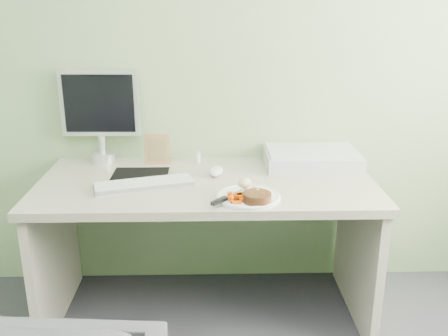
{
  "coord_description": "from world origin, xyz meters",
  "views": [
    {
      "loc": [
        0.03,
        -0.61,
        1.54
      ],
      "look_at": [
        0.08,
        1.5,
        0.83
      ],
      "focal_mm": 40.0,
      "sensor_mm": 36.0,
      "label": 1
    }
  ],
  "objects_px": {
    "scanner": "(312,159)",
    "monitor": "(100,111)",
    "desk": "(207,216)",
    "plate": "(249,197)"
  },
  "relations": [
    {
      "from": "scanner",
      "to": "desk",
      "type": "bearing_deg",
      "value": -158.19
    },
    {
      "from": "desk",
      "to": "scanner",
      "type": "relative_size",
      "value": 3.35
    },
    {
      "from": "desk",
      "to": "scanner",
      "type": "bearing_deg",
      "value": 21.59
    },
    {
      "from": "scanner",
      "to": "monitor",
      "type": "bearing_deg",
      "value": 175.13
    },
    {
      "from": "desk",
      "to": "monitor",
      "type": "relative_size",
      "value": 3.29
    },
    {
      "from": "scanner",
      "to": "monitor",
      "type": "xyz_separation_m",
      "value": [
        -1.09,
        0.1,
        0.24
      ]
    },
    {
      "from": "monitor",
      "to": "scanner",
      "type": "bearing_deg",
      "value": -3.37
    },
    {
      "from": "plate",
      "to": "monitor",
      "type": "xyz_separation_m",
      "value": [
        -0.73,
        0.55,
        0.27
      ]
    },
    {
      "from": "monitor",
      "to": "desk",
      "type": "bearing_deg",
      "value": -27.88
    },
    {
      "from": "plate",
      "to": "monitor",
      "type": "distance_m",
      "value": 0.95
    }
  ]
}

